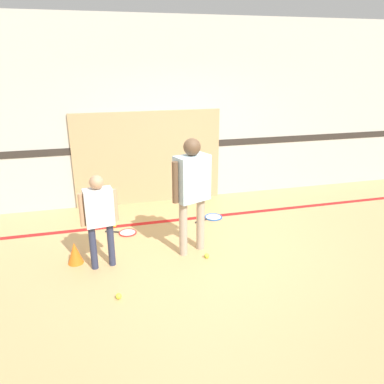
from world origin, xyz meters
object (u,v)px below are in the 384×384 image
Objects in this scene: person_instructor at (192,184)px; person_student_left at (99,212)px; racket_second_spare at (212,217)px; training_cone at (75,253)px; racket_spare_on_floor at (126,233)px; tennis_ball_stray_left at (119,296)px; tennis_ball_by_spare_racket at (115,225)px; tennis_ball_near_instructor at (207,256)px.

person_instructor is 1.22m from person_student_left.
person_instructor is at bearing -3.24° from person_student_left.
training_cone is at bearing 1.29° from racket_second_spare.
tennis_ball_stray_left is (-0.24, -1.64, 0.02)m from racket_spare_on_floor.
tennis_ball_by_spare_racket is (0.21, 1.17, -0.72)m from person_student_left.
person_instructor is 23.93× the size of tennis_ball_near_instructor.
racket_spare_on_floor is (-0.83, 0.80, -0.97)m from person_instructor.
tennis_ball_near_instructor is at bearing 46.88° from racket_second_spare.
tennis_ball_by_spare_racket is 0.22× the size of training_cone.
tennis_ball_by_spare_racket is at bearing 111.35° from person_instructor.
person_instructor is 2.86× the size of racket_second_spare.
person_instructor reaches higher than tennis_ball_by_spare_racket.
training_cone is at bearing 169.67° from tennis_ball_near_instructor.
racket_spare_on_floor is at bearing -59.04° from tennis_ball_by_spare_racket.
tennis_ball_near_instructor is at bearing 155.08° from racket_spare_on_floor.
person_instructor is at bearing 36.37° from racket_second_spare.
tennis_ball_by_spare_racket is 1.00× the size of tennis_ball_stray_left.
person_student_left is (-1.20, -0.10, -0.22)m from person_instructor.
person_instructor is at bearing 157.94° from racket_spare_on_floor.
person_student_left is at bearing 174.42° from tennis_ball_near_instructor.
person_instructor is 1.73m from tennis_ball_by_spare_racket.
training_cone is (-1.69, 0.31, 0.11)m from tennis_ball_near_instructor.
tennis_ball_stray_left is (-1.06, -0.85, -0.94)m from person_instructor.
tennis_ball_by_spare_racket is (-0.16, 0.27, 0.02)m from racket_spare_on_floor.
person_student_left is 0.72m from training_cone.
tennis_ball_near_instructor and tennis_ball_by_spare_racket have the same top height.
tennis_ball_near_instructor is 1.00× the size of tennis_ball_by_spare_racket.
person_instructor is 1.76m from training_cone.
training_cone is (-2.17, -0.94, 0.14)m from racket_second_spare.
person_instructor is at bearing -47.08° from tennis_ball_by_spare_racket.
tennis_ball_by_spare_racket is at bearing 71.68° from person_student_left.
racket_second_spare is 1.34m from tennis_ball_near_instructor.
person_student_left reaches higher than tennis_ball_near_instructor.
person_student_left is 1.39m from tennis_ball_by_spare_racket.
training_cone is at bearing 144.96° from person_student_left.
training_cone reaches higher than tennis_ball_near_instructor.
racket_spare_on_floor and racket_second_spare have the same top height.
person_instructor is 23.93× the size of tennis_ball_by_spare_racket.
tennis_ball_stray_left is at bearing -62.36° from training_cone.
tennis_ball_stray_left is at bearing 103.66° from racket_spare_on_floor.
person_instructor is 0.98m from tennis_ball_near_instructor.
tennis_ball_near_instructor and tennis_ball_stray_left have the same top height.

